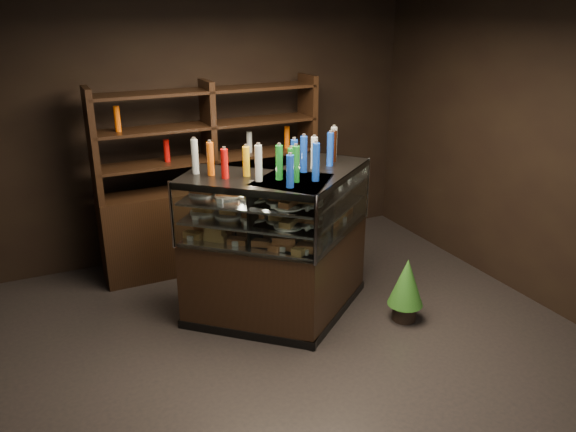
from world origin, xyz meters
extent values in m
plane|color=black|center=(0.00, 0.00, 0.00)|extent=(5.00, 5.00, 0.00)
cube|color=black|center=(0.00, 2.50, 1.50)|extent=(5.00, 0.02, 3.00)
cube|color=black|center=(2.50, 0.00, 1.50)|extent=(0.02, 5.00, 3.00)
cube|color=black|center=(0.45, 0.67, 0.40)|extent=(1.34, 1.24, 0.80)
cube|color=black|center=(0.45, 0.67, 0.04)|extent=(1.38, 1.28, 0.08)
cube|color=black|center=(0.45, 0.67, 1.33)|extent=(1.34, 1.24, 0.06)
cube|color=silver|center=(0.45, 0.67, 0.81)|extent=(1.27, 1.17, 0.02)
cube|color=silver|center=(0.45, 0.67, 1.00)|extent=(1.27, 1.17, 0.02)
cube|color=silver|center=(0.45, 0.67, 1.17)|extent=(1.27, 1.17, 0.02)
cube|color=white|center=(0.64, 0.42, 1.08)|extent=(0.96, 0.77, 0.56)
cylinder|color=silver|center=(1.11, 0.81, 1.08)|extent=(0.03, 0.03, 0.58)
cylinder|color=silver|center=(0.16, 0.05, 1.08)|extent=(0.03, 0.03, 0.58)
cube|color=black|center=(-0.10, 0.68, 0.40)|extent=(1.32, 1.27, 0.80)
cube|color=black|center=(-0.10, 0.68, 0.04)|extent=(1.36, 1.31, 0.08)
cube|color=black|center=(-0.10, 0.68, 1.33)|extent=(1.32, 1.27, 0.06)
cube|color=silver|center=(-0.10, 0.68, 0.81)|extent=(1.25, 1.20, 0.02)
cube|color=silver|center=(-0.10, 0.68, 1.00)|extent=(1.25, 1.20, 0.02)
cube|color=silver|center=(-0.10, 0.68, 1.17)|extent=(1.25, 1.20, 0.02)
cube|color=white|center=(-0.31, 0.45, 1.08)|extent=(0.92, 0.82, 0.56)
cylinder|color=silver|center=(0.16, 0.05, 1.08)|extent=(0.03, 0.03, 0.58)
cylinder|color=silver|center=(-0.76, 0.86, 1.08)|extent=(0.03, 0.03, 0.58)
cube|color=#B06F3F|center=(0.06, 0.33, 0.85)|extent=(0.20, 0.18, 0.06)
cube|color=#B06F3F|center=(0.22, 0.45, 0.85)|extent=(0.20, 0.18, 0.06)
cube|color=#B06F3F|center=(0.38, 0.58, 0.85)|extent=(0.20, 0.18, 0.06)
cube|color=#B06F3F|center=(0.54, 0.71, 0.85)|extent=(0.20, 0.18, 0.06)
cube|color=#B06F3F|center=(0.70, 0.84, 0.85)|extent=(0.20, 0.18, 0.06)
cube|color=#B06F3F|center=(0.87, 0.97, 0.85)|extent=(0.20, 0.18, 0.06)
cylinder|color=white|center=(0.08, 0.38, 1.01)|extent=(0.24, 0.24, 0.02)
cube|color=#B06F3F|center=(0.08, 0.38, 1.05)|extent=(0.19, 0.17, 0.05)
cylinder|color=white|center=(0.26, 0.53, 1.01)|extent=(0.24, 0.24, 0.02)
cube|color=#B06F3F|center=(0.26, 0.53, 1.05)|extent=(0.19, 0.17, 0.05)
cylinder|color=white|center=(0.45, 0.67, 1.01)|extent=(0.24, 0.24, 0.02)
cube|color=#B06F3F|center=(0.45, 0.67, 1.05)|extent=(0.19, 0.17, 0.05)
cylinder|color=white|center=(0.63, 0.81, 1.01)|extent=(0.24, 0.24, 0.02)
cube|color=#B06F3F|center=(0.63, 0.81, 1.05)|extent=(0.19, 0.17, 0.05)
cylinder|color=white|center=(0.81, 0.96, 1.01)|extent=(0.24, 0.24, 0.02)
cube|color=#B06F3F|center=(0.81, 0.96, 1.05)|extent=(0.19, 0.17, 0.05)
cylinder|color=white|center=(0.08, 0.38, 1.18)|extent=(0.24, 0.24, 0.02)
cube|color=#B06F3F|center=(0.08, 0.38, 1.22)|extent=(0.19, 0.17, 0.05)
cylinder|color=white|center=(0.26, 0.53, 1.18)|extent=(0.24, 0.24, 0.02)
cube|color=#B06F3F|center=(0.26, 0.53, 1.22)|extent=(0.19, 0.17, 0.05)
cylinder|color=white|center=(0.45, 0.67, 1.18)|extent=(0.24, 0.24, 0.02)
cube|color=#B06F3F|center=(0.45, 0.67, 1.22)|extent=(0.19, 0.17, 0.05)
cylinder|color=white|center=(0.63, 0.81, 1.18)|extent=(0.24, 0.24, 0.02)
cube|color=#B06F3F|center=(0.63, 0.81, 1.22)|extent=(0.19, 0.17, 0.05)
cylinder|color=white|center=(0.81, 0.96, 1.18)|extent=(0.24, 0.24, 0.02)
cube|color=#B06F3F|center=(0.81, 0.96, 1.22)|extent=(0.19, 0.17, 0.05)
cube|color=#B06F3F|center=(-0.50, 1.00, 0.85)|extent=(0.19, 0.19, 0.06)
cube|color=#B06F3F|center=(-0.35, 0.87, 0.85)|extent=(0.19, 0.19, 0.06)
cube|color=#B06F3F|center=(-0.19, 0.73, 0.85)|extent=(0.19, 0.19, 0.06)
cube|color=#B06F3F|center=(-0.04, 0.59, 0.85)|extent=(0.19, 0.19, 0.06)
cube|color=#B06F3F|center=(0.11, 0.46, 0.85)|extent=(0.19, 0.19, 0.06)
cube|color=#B06F3F|center=(0.27, 0.32, 0.85)|extent=(0.19, 0.19, 0.06)
cylinder|color=white|center=(-0.44, 0.99, 1.01)|extent=(0.24, 0.24, 0.02)
cube|color=#B06F3F|center=(-0.44, 0.99, 1.05)|extent=(0.18, 0.18, 0.05)
cylinder|color=white|center=(-0.27, 0.84, 1.01)|extent=(0.24, 0.24, 0.02)
cube|color=#B06F3F|center=(-0.27, 0.84, 1.05)|extent=(0.18, 0.18, 0.05)
cylinder|color=white|center=(-0.10, 0.68, 1.01)|extent=(0.24, 0.24, 0.02)
cube|color=#B06F3F|center=(-0.10, 0.68, 1.05)|extent=(0.18, 0.18, 0.05)
cylinder|color=white|center=(0.08, 0.53, 1.01)|extent=(0.24, 0.24, 0.02)
cube|color=#B06F3F|center=(0.08, 0.53, 1.05)|extent=(0.18, 0.18, 0.05)
cylinder|color=white|center=(0.25, 0.38, 1.01)|extent=(0.24, 0.24, 0.02)
cube|color=#B06F3F|center=(0.25, 0.38, 1.05)|extent=(0.18, 0.18, 0.05)
cylinder|color=white|center=(-0.44, 0.99, 1.18)|extent=(0.24, 0.24, 0.02)
cube|color=#B06F3F|center=(-0.44, 0.99, 1.22)|extent=(0.18, 0.18, 0.05)
cylinder|color=white|center=(-0.27, 0.84, 1.18)|extent=(0.24, 0.24, 0.02)
cube|color=#B06F3F|center=(-0.27, 0.84, 1.22)|extent=(0.18, 0.18, 0.05)
cylinder|color=white|center=(-0.10, 0.68, 1.18)|extent=(0.24, 0.24, 0.02)
cube|color=#B06F3F|center=(-0.10, 0.68, 1.22)|extent=(0.18, 0.18, 0.05)
cylinder|color=white|center=(0.08, 0.53, 1.18)|extent=(0.24, 0.24, 0.02)
cube|color=#B06F3F|center=(0.08, 0.53, 1.22)|extent=(0.18, 0.18, 0.05)
cylinder|color=white|center=(0.25, 0.38, 1.18)|extent=(0.24, 0.24, 0.02)
cube|color=#B06F3F|center=(0.25, 0.38, 1.22)|extent=(0.18, 0.18, 0.05)
cylinder|color=silver|center=(0.04, 0.35, 1.50)|extent=(0.06, 0.06, 0.28)
cylinder|color=silver|center=(0.04, 0.35, 1.65)|extent=(0.03, 0.03, 0.02)
cylinder|color=#D8590A|center=(0.16, 0.44, 1.50)|extent=(0.06, 0.06, 0.28)
cylinder|color=silver|center=(0.16, 0.44, 1.65)|extent=(0.03, 0.03, 0.02)
cylinder|color=#0F38B2|center=(0.27, 0.53, 1.50)|extent=(0.06, 0.06, 0.28)
cylinder|color=silver|center=(0.27, 0.53, 1.65)|extent=(0.03, 0.03, 0.02)
cylinder|color=yellow|center=(0.39, 0.62, 1.50)|extent=(0.06, 0.06, 0.28)
cylinder|color=silver|center=(0.39, 0.62, 1.65)|extent=(0.03, 0.03, 0.02)
cylinder|color=#B20C0A|center=(0.50, 0.72, 1.50)|extent=(0.06, 0.06, 0.28)
cylinder|color=silver|center=(0.50, 0.72, 1.65)|extent=(0.03, 0.03, 0.02)
cylinder|color=black|center=(0.62, 0.81, 1.50)|extent=(0.06, 0.06, 0.28)
cylinder|color=silver|center=(0.62, 0.81, 1.65)|extent=(0.03, 0.03, 0.02)
cylinder|color=#147223|center=(0.73, 0.90, 1.50)|extent=(0.06, 0.06, 0.28)
cylinder|color=silver|center=(0.73, 0.90, 1.65)|extent=(0.03, 0.03, 0.02)
cylinder|color=silver|center=(0.85, 0.99, 1.50)|extent=(0.06, 0.06, 0.28)
cylinder|color=silver|center=(0.85, 0.99, 1.65)|extent=(0.03, 0.03, 0.02)
cylinder|color=silver|center=(-0.48, 1.02, 1.50)|extent=(0.06, 0.06, 0.28)
cylinder|color=silver|center=(-0.48, 1.02, 1.65)|extent=(0.03, 0.03, 0.02)
cylinder|color=#D8590A|center=(-0.37, 0.93, 1.50)|extent=(0.06, 0.06, 0.28)
cylinder|color=silver|center=(-0.37, 0.93, 1.65)|extent=(0.03, 0.03, 0.02)
cylinder|color=#0F38B2|center=(-0.26, 0.83, 1.50)|extent=(0.06, 0.06, 0.28)
cylinder|color=silver|center=(-0.26, 0.83, 1.65)|extent=(0.03, 0.03, 0.02)
cylinder|color=yellow|center=(-0.15, 0.73, 1.50)|extent=(0.06, 0.06, 0.28)
cylinder|color=silver|center=(-0.15, 0.73, 1.65)|extent=(0.03, 0.03, 0.02)
cylinder|color=#B20C0A|center=(-0.04, 0.64, 1.50)|extent=(0.06, 0.06, 0.28)
cylinder|color=silver|center=(-0.04, 0.64, 1.65)|extent=(0.03, 0.03, 0.02)
cylinder|color=black|center=(0.07, 0.54, 1.50)|extent=(0.06, 0.06, 0.28)
cylinder|color=silver|center=(0.07, 0.54, 1.65)|extent=(0.03, 0.03, 0.02)
cylinder|color=#147223|center=(0.18, 0.44, 1.50)|extent=(0.06, 0.06, 0.28)
cylinder|color=silver|center=(0.18, 0.44, 1.65)|extent=(0.03, 0.03, 0.02)
cylinder|color=silver|center=(0.29, 0.34, 1.50)|extent=(0.06, 0.06, 0.28)
cylinder|color=silver|center=(0.29, 0.34, 1.65)|extent=(0.03, 0.03, 0.02)
cylinder|color=black|center=(1.14, 0.14, 0.08)|extent=(0.21, 0.21, 0.16)
cone|color=#1D5E1B|center=(1.14, 0.14, 0.38)|extent=(0.32, 0.32, 0.44)
cone|color=#1D5E1B|center=(1.14, 0.14, 0.53)|extent=(0.25, 0.25, 0.31)
cube|color=black|center=(-0.05, 2.05, 0.45)|extent=(2.36, 0.45, 0.90)
cube|color=black|center=(-1.19, 2.04, 1.45)|extent=(0.06, 0.38, 1.10)
cube|color=black|center=(-0.05, 2.05, 1.45)|extent=(0.06, 0.38, 1.10)
cube|color=black|center=(1.10, 2.06, 1.45)|extent=(0.06, 0.38, 1.10)
cube|color=black|center=(-0.05, 2.05, 1.20)|extent=(2.32, 0.41, 0.03)
cube|color=black|center=(-0.05, 2.05, 1.55)|extent=(2.32, 0.41, 0.03)
cube|color=black|center=(-0.05, 2.05, 1.90)|extent=(2.32, 0.41, 0.03)
cylinder|color=silver|center=(-0.94, 2.04, 1.32)|extent=(0.06, 0.06, 0.22)
cylinder|color=#D8590A|center=(-0.49, 2.04, 1.32)|extent=(0.06, 0.06, 0.22)
cylinder|color=#0F38B2|center=(-0.05, 2.05, 1.32)|extent=(0.06, 0.06, 0.22)
cylinder|color=yellow|center=(0.40, 2.06, 1.32)|extent=(0.06, 0.06, 0.22)
cylinder|color=#B20C0A|center=(0.85, 2.06, 1.32)|extent=(0.06, 0.06, 0.22)
camera|label=1|loc=(-1.72, -3.47, 2.70)|focal=35.00mm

